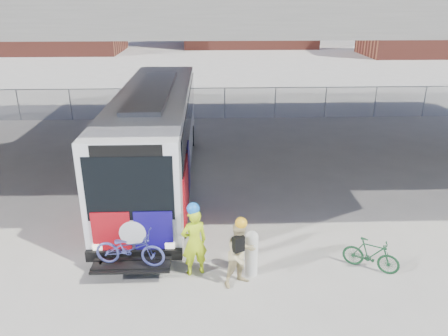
{
  "coord_description": "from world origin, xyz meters",
  "views": [
    {
      "loc": [
        0.01,
        -13.3,
        6.89
      ],
      "look_at": [
        0.51,
        -0.04,
        1.6
      ],
      "focal_mm": 35.0,
      "sensor_mm": 36.0,
      "label": 1
    }
  ],
  "objects_px": {
    "bus": "(156,129)",
    "bollard": "(252,252)",
    "cyclist_hivis": "(194,240)",
    "bike_parked": "(371,255)",
    "cyclist_tan": "(241,254)"
  },
  "relations": [
    {
      "from": "bollard",
      "to": "bike_parked",
      "type": "xyz_separation_m",
      "value": [
        3.21,
        0.1,
        -0.24
      ]
    },
    {
      "from": "bus",
      "to": "cyclist_hivis",
      "type": "relative_size",
      "value": 6.28
    },
    {
      "from": "bus",
      "to": "bollard",
      "type": "xyz_separation_m",
      "value": [
        3.09,
        -6.41,
        -1.42
      ]
    },
    {
      "from": "bus",
      "to": "cyclist_hivis",
      "type": "xyz_separation_m",
      "value": [
        1.61,
        -6.32,
        -1.11
      ]
    },
    {
      "from": "bollard",
      "to": "bike_parked",
      "type": "relative_size",
      "value": 0.86
    },
    {
      "from": "cyclist_hivis",
      "to": "bike_parked",
      "type": "bearing_deg",
      "value": 161.0
    },
    {
      "from": "bus",
      "to": "bike_parked",
      "type": "height_order",
      "value": "bus"
    },
    {
      "from": "bus",
      "to": "bike_parked",
      "type": "relative_size",
      "value": 8.69
    },
    {
      "from": "cyclist_hivis",
      "to": "bike_parked",
      "type": "distance_m",
      "value": 4.72
    },
    {
      "from": "bollard",
      "to": "cyclist_hivis",
      "type": "xyz_separation_m",
      "value": [
        -1.48,
        0.1,
        0.31
      ]
    },
    {
      "from": "cyclist_hivis",
      "to": "bike_parked",
      "type": "height_order",
      "value": "cyclist_hivis"
    },
    {
      "from": "bollard",
      "to": "cyclist_tan",
      "type": "distance_m",
      "value": 0.56
    },
    {
      "from": "bus",
      "to": "bollard",
      "type": "distance_m",
      "value": 7.26
    },
    {
      "from": "cyclist_hivis",
      "to": "bollard",
      "type": "bearing_deg",
      "value": 157.31
    },
    {
      "from": "cyclist_tan",
      "to": "bike_parked",
      "type": "xyz_separation_m",
      "value": [
        3.53,
        0.51,
        -0.45
      ]
    }
  ]
}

